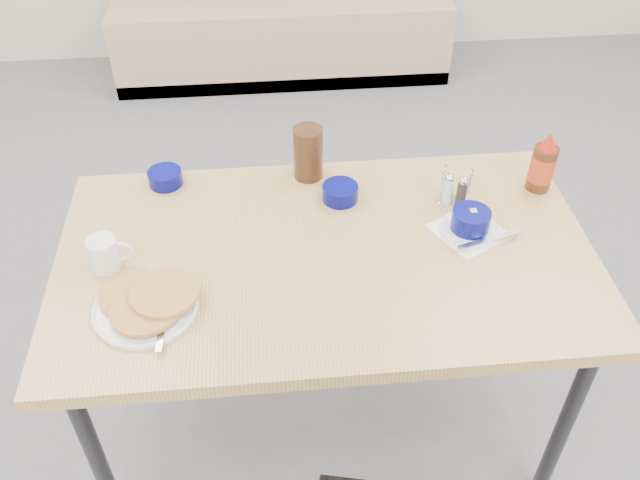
{
  "coord_description": "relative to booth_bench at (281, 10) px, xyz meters",
  "views": [
    {
      "loc": [
        -0.14,
        -1.04,
        1.95
      ],
      "look_at": [
        -0.02,
        0.23,
        0.82
      ],
      "focal_mm": 38.0,
      "sensor_mm": 36.0,
      "label": 1
    }
  ],
  "objects": [
    {
      "name": "condiment_caddy",
      "position": [
        0.38,
        -2.36,
        0.45
      ],
      "size": [
        0.1,
        0.08,
        0.11
      ],
      "rotation": [
        0.0,
        0.0,
        -0.42
      ],
      "color": "silver",
      "rests_on": "dining_table"
    },
    {
      "name": "creamer_bowl",
      "position": [
        -0.44,
        -2.19,
        0.43
      ],
      "size": [
        0.1,
        0.1,
        0.04
      ],
      "rotation": [
        0.0,
        0.0,
        -0.32
      ],
      "color": "#040761",
      "rests_on": "dining_table"
    },
    {
      "name": "pancake_plate",
      "position": [
        -0.44,
        -2.69,
        0.43
      ],
      "size": [
        0.26,
        0.27,
        0.04
      ],
      "rotation": [
        0.0,
        0.0,
        -0.37
      ],
      "color": "white",
      "rests_on": "dining_table"
    },
    {
      "name": "syrup_bottle",
      "position": [
        0.64,
        -2.32,
        0.49
      ],
      "size": [
        0.07,
        0.07,
        0.18
      ],
      "rotation": [
        0.0,
        0.0,
        0.11
      ],
      "color": "#47230F",
      "rests_on": "dining_table"
    },
    {
      "name": "dining_table",
      "position": [
        0.0,
        -2.53,
        0.35
      ],
      "size": [
        1.4,
        0.8,
        0.76
      ],
      "color": "tan",
      "rests_on": "ground"
    },
    {
      "name": "butter_bowl",
      "position": [
        0.06,
        -2.32,
        0.43
      ],
      "size": [
        0.1,
        0.1,
        0.05
      ],
      "rotation": [
        0.0,
        0.0,
        -0.39
      ],
      "color": "#040761",
      "rests_on": "dining_table"
    },
    {
      "name": "coffee_mug",
      "position": [
        -0.56,
        -2.53,
        0.45
      ],
      "size": [
        0.11,
        0.08,
        0.09
      ],
      "rotation": [
        0.0,
        0.0,
        0.05
      ],
      "color": "white",
      "rests_on": "dining_table"
    },
    {
      "name": "booth_bench",
      "position": [
        0.0,
        0.0,
        0.0
      ],
      "size": [
        1.9,
        0.56,
        1.22
      ],
      "color": "tan",
      "rests_on": "ground"
    },
    {
      "name": "amber_tumbler",
      "position": [
        -0.02,
        -2.19,
        0.49
      ],
      "size": [
        0.09,
        0.09,
        0.16
      ],
      "primitive_type": "cylinder",
      "rotation": [
        0.0,
        0.0,
        0.1
      ],
      "color": "#382012",
      "rests_on": "dining_table"
    },
    {
      "name": "grits_setting",
      "position": [
        0.39,
        -2.49,
        0.44
      ],
      "size": [
        0.24,
        0.23,
        0.07
      ],
      "rotation": [
        0.0,
        0.0,
        0.49
      ],
      "color": "white",
      "rests_on": "dining_table"
    }
  ]
}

